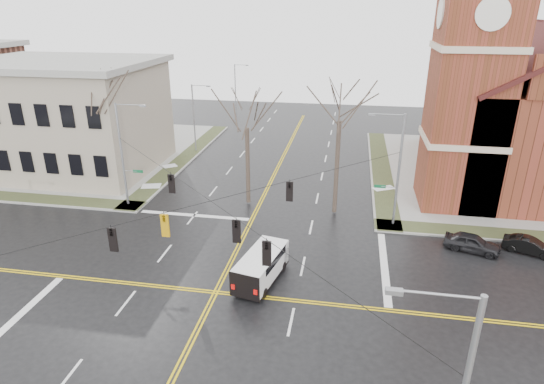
% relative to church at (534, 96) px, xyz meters
% --- Properties ---
extents(ground, '(120.00, 120.00, 0.00)m').
position_rel_church_xyz_m(ground, '(-24.76, -24.78, -8.43)').
color(ground, black).
rests_on(ground, ground).
extents(sidewalks, '(80.00, 80.00, 0.17)m').
position_rel_church_xyz_m(sidewalks, '(-24.76, -24.78, -8.36)').
color(sidewalks, gray).
rests_on(sidewalks, ground).
extents(road_markings, '(100.00, 100.00, 0.01)m').
position_rel_church_xyz_m(road_markings, '(-24.76, -24.78, -8.43)').
color(road_markings, gold).
rests_on(road_markings, ground).
extents(church, '(24.28, 27.48, 27.50)m').
position_rel_church_xyz_m(church, '(0.00, 0.00, 0.00)').
color(church, '#5F2D18').
rests_on(church, ground).
extents(civic_building_a, '(18.00, 14.00, 11.00)m').
position_rel_church_xyz_m(civic_building_a, '(-46.76, -4.78, -2.93)').
color(civic_building_a, gray).
rests_on(civic_building_a, ground).
extents(signal_pole_ne, '(2.75, 0.22, 9.00)m').
position_rel_church_xyz_m(signal_pole_ne, '(-13.44, -13.28, -3.48)').
color(signal_pole_ne, gray).
rests_on(signal_pole_ne, ground).
extents(signal_pole_nw, '(2.75, 0.22, 9.00)m').
position_rel_church_xyz_m(signal_pole_nw, '(-36.09, -13.28, -3.48)').
color(signal_pole_nw, gray).
rests_on(signal_pole_nw, ground).
extents(span_wires, '(23.02, 23.02, 0.03)m').
position_rel_church_xyz_m(span_wires, '(-24.76, -24.78, -2.23)').
color(span_wires, black).
rests_on(span_wires, ground).
extents(traffic_signals, '(8.21, 8.26, 1.30)m').
position_rel_church_xyz_m(traffic_signals, '(-24.76, -25.45, -2.98)').
color(traffic_signals, black).
rests_on(traffic_signals, ground).
extents(streetlight_north_a, '(2.30, 0.20, 8.00)m').
position_rel_church_xyz_m(streetlight_north_a, '(-35.42, 3.22, -3.97)').
color(streetlight_north_a, gray).
rests_on(streetlight_north_a, ground).
extents(streetlight_north_b, '(2.30, 0.20, 8.00)m').
position_rel_church_xyz_m(streetlight_north_b, '(-35.42, 23.22, -3.97)').
color(streetlight_north_b, gray).
rests_on(streetlight_north_b, ground).
extents(cargo_van, '(2.99, 5.36, 1.93)m').
position_rel_church_xyz_m(cargo_van, '(-22.18, -22.82, -7.29)').
color(cargo_van, white).
rests_on(cargo_van, ground).
extents(parked_car_a, '(4.13, 2.62, 1.31)m').
position_rel_church_xyz_m(parked_car_a, '(-7.96, -16.55, -7.78)').
color(parked_car_a, black).
rests_on(parked_car_a, ground).
extents(parked_car_b, '(3.74, 2.48, 1.17)m').
position_rel_church_xyz_m(parked_car_b, '(-3.97, -16.20, -7.85)').
color(parked_car_b, black).
rests_on(parked_car_b, ground).
extents(tree_nw_far, '(4.00, 4.00, 11.99)m').
position_rel_church_xyz_m(tree_nw_far, '(-38.65, -10.55, 0.24)').
color(tree_nw_far, '#322720').
rests_on(tree_nw_far, ground).
extents(tree_nw_near, '(4.00, 4.00, 10.22)m').
position_rel_church_xyz_m(tree_nw_near, '(-25.78, -11.03, -1.02)').
color(tree_nw_near, '#322720').
rests_on(tree_nw_near, ground).
extents(tree_ne, '(4.00, 4.00, 11.84)m').
position_rel_church_xyz_m(tree_ne, '(-18.07, -11.76, 0.13)').
color(tree_ne, '#322720').
rests_on(tree_ne, ground).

